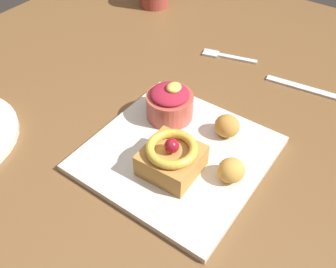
# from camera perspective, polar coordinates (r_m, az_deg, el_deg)

# --- Properties ---
(dining_table) EXTENTS (1.42, 0.99, 0.73)m
(dining_table) POSITION_cam_1_polar(r_m,az_deg,el_deg) (0.79, -10.09, -1.69)
(dining_table) COLOR brown
(dining_table) RESTS_ON ground_plane
(front_plate) EXTENTS (0.28, 0.28, 0.01)m
(front_plate) POSITION_cam_1_polar(r_m,az_deg,el_deg) (0.63, 1.48, -2.95)
(front_plate) COLOR silver
(front_plate) RESTS_ON dining_table
(cake_slice) EXTENTS (0.09, 0.09, 0.06)m
(cake_slice) POSITION_cam_1_polar(r_m,az_deg,el_deg) (0.58, 0.56, -3.59)
(cake_slice) COLOR #B77F3D
(cake_slice) RESTS_ON front_plate
(berry_ramekin) EXTENTS (0.09, 0.09, 0.07)m
(berry_ramekin) POSITION_cam_1_polar(r_m,az_deg,el_deg) (0.67, 0.28, 4.79)
(berry_ramekin) COLOR #B24C3D
(berry_ramekin) RESTS_ON front_plate
(fritter_front) EXTENTS (0.04, 0.04, 0.04)m
(fritter_front) POSITION_cam_1_polar(r_m,az_deg,el_deg) (0.65, 9.02, 1.22)
(fritter_front) COLOR #BC7F38
(fritter_front) RESTS_ON front_plate
(fritter_middle) EXTENTS (0.04, 0.04, 0.04)m
(fritter_middle) POSITION_cam_1_polar(r_m,az_deg,el_deg) (0.58, 9.87, -5.25)
(fritter_middle) COLOR gold
(fritter_middle) RESTS_ON front_plate
(fork) EXTENTS (0.05, 0.13, 0.00)m
(fork) POSITION_cam_1_polar(r_m,az_deg,el_deg) (0.88, 8.76, 11.71)
(fork) COLOR silver
(fork) RESTS_ON dining_table
(knife) EXTENTS (0.04, 0.19, 0.00)m
(knife) POSITION_cam_1_polar(r_m,az_deg,el_deg) (0.82, 21.21, 6.26)
(knife) COLOR silver
(knife) RESTS_ON dining_table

